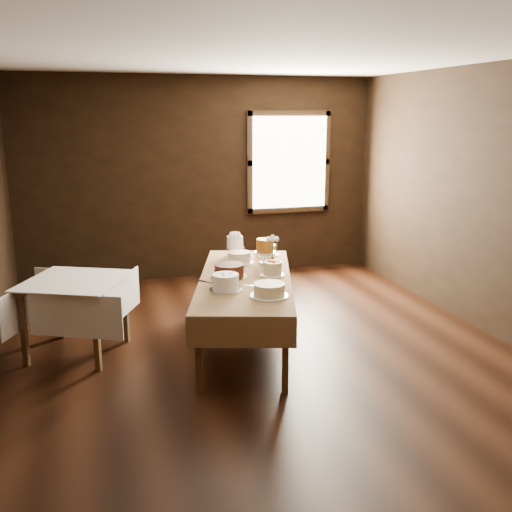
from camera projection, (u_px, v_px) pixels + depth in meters
The scene contains 23 objects.
floor at pixel (262, 355), 5.63m from camera, with size 5.00×6.00×0.01m, color black.
ceiling at pixel (263, 52), 4.96m from camera, with size 5.00×6.00×0.01m, color beige.
wall_back at pixel (200, 179), 8.09m from camera, with size 5.00×0.02×2.80m, color black.
wall_front at pixel (463, 326), 2.50m from camera, with size 5.00×0.02×2.80m, color black.
wall_right at pixel (494, 202), 5.97m from camera, with size 0.02×6.00×2.80m, color black.
window at pixel (289, 162), 8.34m from camera, with size 1.10×0.05×1.30m, color #FFEABF.
display_table at pixel (245, 282), 5.76m from camera, with size 1.52×2.44×0.71m.
side_table at pixel (75, 289), 5.54m from camera, with size 1.18×1.18×0.75m.
cake_meringue at pixel (235, 246), 6.62m from camera, with size 0.24×0.24×0.23m.
cake_speckled at pixel (267, 250), 6.62m from camera, with size 0.26×0.26×0.12m.
cake_lattice at pixel (239, 258), 6.28m from camera, with size 0.31×0.31×0.12m.
cake_caramel at pixel (265, 253), 6.25m from camera, with size 0.25×0.25×0.28m.
cake_chocolate at pixel (229, 271), 5.73m from camera, with size 0.35×0.35×0.14m.
cake_flowers at pixel (273, 269), 5.80m from camera, with size 0.25×0.25×0.14m.
cake_swirl at pixel (226, 283), 5.31m from camera, with size 0.34×0.34×0.15m.
cake_cream at pixel (269, 290), 5.14m from camera, with size 0.35×0.35×0.12m.
cake_server_a at pixel (246, 285), 5.47m from camera, with size 0.24×0.03×0.01m, color silver.
cake_server_b at pixel (279, 287), 5.42m from camera, with size 0.24×0.03×0.01m, color silver.
cake_server_c at pixel (243, 270), 6.01m from camera, with size 0.24×0.03×0.01m, color silver.
cake_server_d at pixel (270, 270), 6.02m from camera, with size 0.24×0.03×0.01m, color silver.
cake_server_e at pixel (211, 283), 5.54m from camera, with size 0.24×0.03×0.01m, color silver.
flower_vase at pixel (272, 263), 6.01m from camera, with size 0.14×0.14×0.15m, color #2D2823.
flower_bouquet at pixel (273, 245), 5.96m from camera, with size 0.14×0.14×0.20m, color white, non-canonical shape.
Camera 1 is at (-1.52, -5.01, 2.29)m, focal length 40.64 mm.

